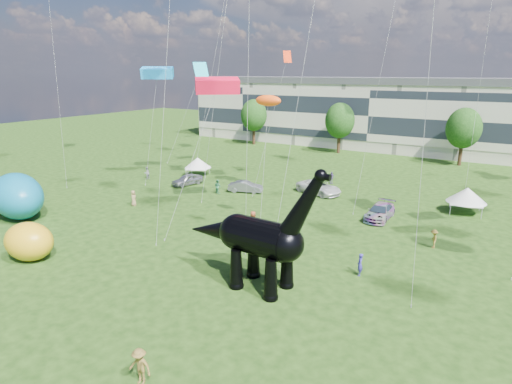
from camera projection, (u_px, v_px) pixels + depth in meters
The scene contains 15 objects.
ground at pixel (208, 297), 27.68m from camera, with size 220.00×220.00×0.00m, color #16330C.
terrace_row at pixel (378, 116), 80.73m from camera, with size 78.00×11.00×12.00m, color beige.
tree_far_left at pixel (254, 113), 84.54m from camera, with size 5.20×5.20×9.44m.
tree_mid_left at pixel (340, 118), 75.35m from camera, with size 5.20×5.20×9.44m.
tree_mid_right at pixel (464, 125), 65.13m from camera, with size 5.20×5.20×9.44m.
dinosaur_sculpture at pixel (256, 238), 28.38m from camera, with size 11.07×3.14×9.06m.
car_silver at pixel (187, 180), 54.99m from camera, with size 1.69×4.21×1.43m, color #B5B4B9.
car_grey at pixel (246, 187), 51.74m from camera, with size 1.44×4.13×1.36m, color slate.
car_white at pixel (319, 187), 50.99m from camera, with size 2.63×5.70×1.58m, color silver.
car_dark at pixel (380, 212), 42.27m from camera, with size 2.08×5.11×1.48m, color #595960.
gazebo_near at pixel (467, 195), 43.75m from camera, with size 4.44×4.44×2.71m.
gazebo_left at pixel (198, 163), 59.87m from camera, with size 4.86×4.86×2.55m.
inflatable_teal at pixel (17, 196), 42.25m from camera, with size 7.23×4.52×4.52m, color #0C729B.
inflatable_yellow at pixel (29, 241), 32.87m from camera, with size 3.92×3.02×3.02m, color gold.
visitors at pixel (291, 220), 39.66m from camera, with size 52.88×46.54×1.90m.
Camera 1 is at (15.81, -19.35, 14.08)m, focal length 30.00 mm.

